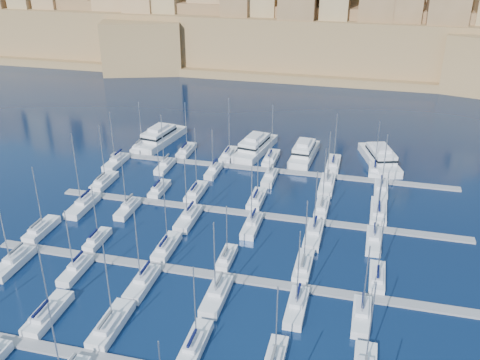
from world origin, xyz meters
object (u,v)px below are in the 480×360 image
(motor_yacht_b, at_px, (255,146))
(sailboat_2, at_px, (111,325))
(sailboat_4, at_px, (275,360))
(motor_yacht_a, at_px, (160,137))
(motor_yacht_d, at_px, (380,158))
(motor_yacht_c, at_px, (304,152))

(motor_yacht_b, bearing_deg, sailboat_2, -94.51)
(sailboat_2, relative_size, sailboat_4, 1.20)
(motor_yacht_a, xyz_separation_m, motor_yacht_d, (57.38, -0.12, 0.00))
(motor_yacht_b, distance_m, motor_yacht_d, 31.23)
(motor_yacht_d, bearing_deg, sailboat_2, -117.54)
(sailboat_2, relative_size, motor_yacht_b, 0.79)
(sailboat_4, height_order, motor_yacht_b, sailboat_4)
(motor_yacht_a, bearing_deg, motor_yacht_c, -1.81)
(sailboat_4, distance_m, motor_yacht_a, 84.51)
(sailboat_4, height_order, motor_yacht_a, sailboat_4)
(sailboat_4, xyz_separation_m, motor_yacht_b, (-18.66, 71.39, 1.00))
(sailboat_2, relative_size, motor_yacht_d, 0.77)
(motor_yacht_a, height_order, motor_yacht_b, same)
(motor_yacht_a, bearing_deg, sailboat_4, -57.97)
(motor_yacht_c, bearing_deg, sailboat_4, -85.22)
(sailboat_4, bearing_deg, motor_yacht_c, 94.78)
(sailboat_2, bearing_deg, motor_yacht_a, 106.25)
(sailboat_2, height_order, sailboat_4, sailboat_2)
(sailboat_2, distance_m, motor_yacht_b, 70.64)
(sailboat_2, bearing_deg, motor_yacht_d, 62.46)
(sailboat_4, relative_size, motor_yacht_c, 0.75)
(sailboat_4, distance_m, motor_yacht_b, 73.79)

